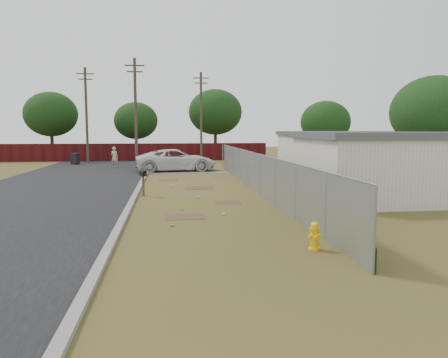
{
  "coord_description": "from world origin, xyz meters",
  "views": [
    {
      "loc": [
        -1.38,
        -20.89,
        3.2
      ],
      "look_at": [
        0.98,
        -2.45,
        1.1
      ],
      "focal_mm": 35.0,
      "sensor_mm": 36.0,
      "label": 1
    }
  ],
  "objects": [
    {
      "name": "mailbox",
      "position": [
        -2.6,
        0.33,
        1.01
      ],
      "size": [
        0.37,
        0.55,
        1.28
      ],
      "color": "brown",
      "rests_on": "ground"
    },
    {
      "name": "street",
      "position": [
        -6.76,
        8.05,
        0.02
      ],
      "size": [
        15.1,
        60.0,
        0.12
      ],
      "color": "black",
      "rests_on": "ground"
    },
    {
      "name": "utility_poles",
      "position": [
        -3.67,
        20.67,
        4.69
      ],
      "size": [
        12.6,
        8.24,
        9.0
      ],
      "color": "#473D2F",
      "rests_on": "ground"
    },
    {
      "name": "scattered_litter",
      "position": [
        -0.09,
        -1.06,
        0.04
      ],
      "size": [
        2.7,
        11.14,
        0.07
      ],
      "color": "beige",
      "rests_on": "ground"
    },
    {
      "name": "horizon_trees",
      "position": [
        0.84,
        23.56,
        4.63
      ],
      "size": [
        33.32,
        31.94,
        7.78
      ],
      "color": "#392919",
      "rests_on": "ground"
    },
    {
      "name": "chainlink_fence",
      "position": [
        3.12,
        1.03,
        0.8
      ],
      "size": [
        0.1,
        27.06,
        2.02
      ],
      "color": "gray",
      "rests_on": "ground"
    },
    {
      "name": "pedestrian",
      "position": [
        -5.92,
        16.93,
        0.88
      ],
      "size": [
        0.76,
        0.66,
        1.77
      ],
      "primitive_type": "imported",
      "rotation": [
        0.0,
        0.0,
        2.71
      ],
      "color": "#BCAE8A",
      "rests_on": "ground"
    },
    {
      "name": "pickup_truck",
      "position": [
        -0.78,
        13.01,
        0.85
      ],
      "size": [
        6.42,
        3.5,
        1.71
      ],
      "primitive_type": "imported",
      "rotation": [
        0.0,
        0.0,
        1.68
      ],
      "color": "silver",
      "rests_on": "ground"
    },
    {
      "name": "privacy_fence",
      "position": [
        -6.0,
        25.0,
        0.9
      ],
      "size": [
        30.0,
        0.12,
        1.8
      ],
      "primitive_type": "cube",
      "color": "#400D0D",
      "rests_on": "ground"
    },
    {
      "name": "trash_bin",
      "position": [
        -9.94,
        20.81,
        0.53
      ],
      "size": [
        0.87,
        0.94,
        1.04
      ],
      "color": "black",
      "rests_on": "ground"
    },
    {
      "name": "houses",
      "position": [
        9.7,
        3.13,
        1.56
      ],
      "size": [
        9.3,
        17.24,
        3.1
      ],
      "color": "beige",
      "rests_on": "ground"
    },
    {
      "name": "fire_hydrant",
      "position": [
        2.47,
        -9.88,
        0.37
      ],
      "size": [
        0.37,
        0.38,
        0.8
      ],
      "color": "#EFB70C",
      "rests_on": "ground"
    },
    {
      "name": "ground",
      "position": [
        0.0,
        0.0,
        0.0
      ],
      "size": [
        120.0,
        120.0,
        0.0
      ],
      "primitive_type": "plane",
      "color": "brown",
      "rests_on": "ground"
    }
  ]
}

